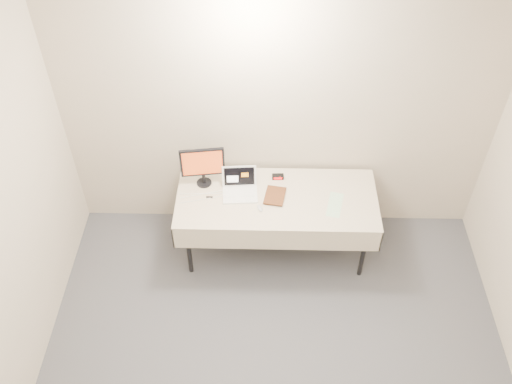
{
  "coord_description": "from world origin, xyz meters",
  "views": [
    {
      "loc": [
        -0.11,
        -1.65,
        4.48
      ],
      "look_at": [
        -0.19,
        1.99,
        0.86
      ],
      "focal_mm": 40.0,
      "sensor_mm": 36.0,
      "label": 1
    }
  ],
  "objects_px": {
    "table": "(277,202)",
    "laptop": "(240,187)",
    "book": "(265,186)",
    "monitor": "(202,164)"
  },
  "relations": [
    {
      "from": "laptop",
      "to": "monitor",
      "type": "relative_size",
      "value": 0.81
    },
    {
      "from": "table",
      "to": "monitor",
      "type": "relative_size",
      "value": 4.44
    },
    {
      "from": "book",
      "to": "table",
      "type": "bearing_deg",
      "value": -3.56
    },
    {
      "from": "table",
      "to": "laptop",
      "type": "bearing_deg",
      "value": 167.21
    },
    {
      "from": "table",
      "to": "laptop",
      "type": "relative_size",
      "value": 5.47
    },
    {
      "from": "book",
      "to": "laptop",
      "type": "bearing_deg",
      "value": 177.61
    },
    {
      "from": "laptop",
      "to": "book",
      "type": "xyz_separation_m",
      "value": [
        0.24,
        -0.05,
        0.07
      ]
    },
    {
      "from": "table",
      "to": "laptop",
      "type": "distance_m",
      "value": 0.37
    },
    {
      "from": "table",
      "to": "monitor",
      "type": "xyz_separation_m",
      "value": [
        -0.69,
        0.18,
        0.31
      ]
    },
    {
      "from": "laptop",
      "to": "table",
      "type": "bearing_deg",
      "value": -17.31
    }
  ]
}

